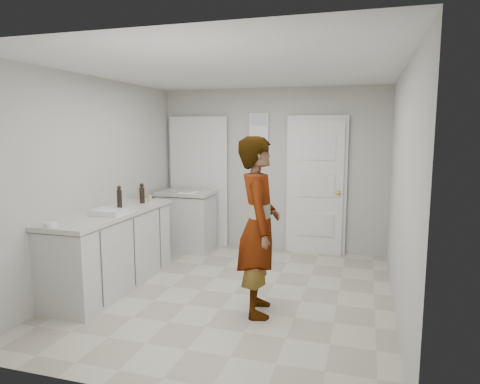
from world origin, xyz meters
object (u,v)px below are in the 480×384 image
(oil_cruet_b, at_px, (119,197))
(egg_bowl, at_px, (50,225))
(person, at_px, (259,226))
(oil_cruet_a, at_px, (142,194))
(baking_dish, at_px, (109,212))
(cake_mix_box, at_px, (141,192))
(spice_jar, at_px, (150,198))

(oil_cruet_b, distance_m, egg_bowl, 1.12)
(person, height_order, oil_cruet_a, person)
(baking_dish, distance_m, egg_bowl, 0.71)
(oil_cruet_a, bearing_deg, baking_dish, -87.63)
(person, relative_size, baking_dish, 5.00)
(cake_mix_box, xyz_separation_m, oil_cruet_a, (0.18, -0.30, 0.03))
(person, height_order, baking_dish, person)
(spice_jar, height_order, oil_cruet_b, oil_cruet_b)
(oil_cruet_a, height_order, oil_cruet_b, oil_cruet_b)
(egg_bowl, bearing_deg, spice_jar, 83.55)
(baking_dish, bearing_deg, oil_cruet_b, 106.56)
(person, relative_size, egg_bowl, 14.71)
(spice_jar, bearing_deg, cake_mix_box, 146.27)
(oil_cruet_b, bearing_deg, person, -12.82)
(egg_bowl, bearing_deg, oil_cruet_b, 86.36)
(cake_mix_box, bearing_deg, baking_dish, -98.48)
(oil_cruet_a, height_order, baking_dish, oil_cruet_a)
(oil_cruet_b, bearing_deg, baking_dish, -73.44)
(spice_jar, distance_m, oil_cruet_a, 0.19)
(oil_cruet_a, relative_size, baking_dish, 0.72)
(cake_mix_box, height_order, egg_bowl, cake_mix_box)
(cake_mix_box, xyz_separation_m, oil_cruet_b, (0.08, -0.68, 0.04))
(cake_mix_box, height_order, oil_cruet_a, oil_cruet_a)
(spice_jar, bearing_deg, person, -29.11)
(cake_mix_box, relative_size, spice_jar, 2.28)
(oil_cruet_a, bearing_deg, egg_bowl, -96.32)
(baking_dish, bearing_deg, cake_mix_box, 100.75)
(oil_cruet_a, xyz_separation_m, oil_cruet_b, (-0.09, -0.38, 0.01))
(oil_cruet_b, bearing_deg, spice_jar, 77.87)
(cake_mix_box, height_order, spice_jar, cake_mix_box)
(person, bearing_deg, cake_mix_box, 45.55)
(cake_mix_box, distance_m, baking_dish, 1.13)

